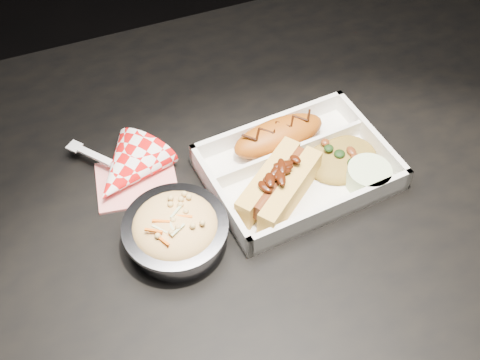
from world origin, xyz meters
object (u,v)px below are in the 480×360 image
at_px(dining_table, 259,217).
at_px(foil_coleslaw_cup, 176,230).
at_px(napkin_fork, 126,172).
at_px(food_tray, 297,170).
at_px(fried_pastry, 279,136).
at_px(hotdog, 279,185).

relative_size(dining_table, foil_coleslaw_cup, 8.95).
xyz_separation_m(dining_table, napkin_fork, (-0.17, 0.07, 0.11)).
height_order(dining_table, food_tray, food_tray).
xyz_separation_m(dining_table, fried_pastry, (0.05, 0.04, 0.12)).
height_order(dining_table, hotdog, hotdog).
xyz_separation_m(food_tray, hotdog, (-0.04, -0.03, 0.02)).
relative_size(foil_coleslaw_cup, napkin_fork, 0.86).
bearing_deg(hotdog, fried_pastry, 29.16).
bearing_deg(fried_pastry, hotdog, -113.74).
height_order(fried_pastry, napkin_fork, napkin_fork).
distance_m(fried_pastry, napkin_fork, 0.22).
distance_m(foil_coleslaw_cup, napkin_fork, 0.13).
height_order(fried_pastry, hotdog, hotdog).
bearing_deg(foil_coleslaw_cup, dining_table, 21.90).
relative_size(fried_pastry, napkin_fork, 0.90).
bearing_deg(foil_coleslaw_cup, napkin_fork, 104.15).
height_order(hotdog, foil_coleslaw_cup, same).
relative_size(food_tray, napkin_fork, 1.70).
bearing_deg(fried_pastry, food_tray, -84.98).
bearing_deg(foil_coleslaw_cup, hotdog, 5.72).
height_order(food_tray, napkin_fork, napkin_fork).
height_order(fried_pastry, foil_coleslaw_cup, foil_coleslaw_cup).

